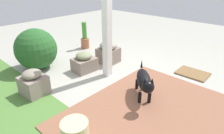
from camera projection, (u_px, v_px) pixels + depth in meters
ground_plane at (116, 82)px, 3.42m from camera, size 12.00×12.00×0.00m
brick_path at (149, 113)px, 2.64m from camera, size 1.80×2.40×0.02m
porch_pillar at (107, 18)px, 3.22m from camera, size 0.13×0.13×2.16m
stone_planter_nearest at (108, 52)px, 4.14m from camera, size 0.42×0.44×0.47m
stone_planter_near at (84, 62)px, 3.78m from camera, size 0.39×0.46×0.39m
stone_planter_far at (34, 83)px, 3.02m from camera, size 0.41×0.38×0.42m
round_shrub at (36, 49)px, 3.79m from camera, size 0.82×0.82×0.82m
terracotta_pot_tall at (85, 39)px, 4.96m from camera, size 0.21×0.21×0.68m
dog at (144, 81)px, 2.86m from camera, size 0.61×0.65×0.52m
doormat at (193, 73)px, 3.71m from camera, size 0.57×0.44×0.03m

